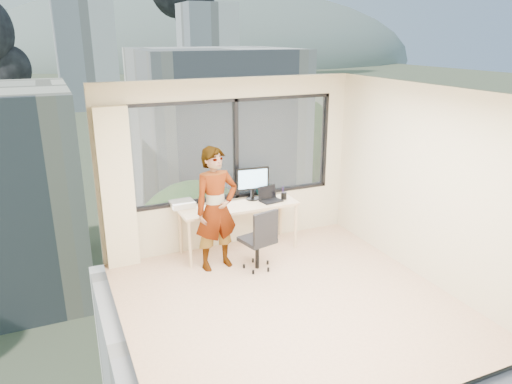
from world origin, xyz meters
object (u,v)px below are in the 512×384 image
chair (257,238)px  game_console (182,204)px  laptop (271,195)px  handbag (264,190)px  desk (239,228)px  monitor (253,183)px  person (216,209)px

chair → game_console: bearing=117.9°
laptop → handbag: bearing=78.4°
chair → handbag: 1.08m
chair → laptop: bearing=37.0°
desk → chair: 0.68m
chair → laptop: 0.88m
handbag → game_console: bearing=179.5°
chair → game_console: chair is taller
monitor → game_console: monitor is taller
chair → handbag: bearing=46.4°
chair → game_console: (-0.81, 0.93, 0.32)m
monitor → chair: bearing=-103.0°
monitor → laptop: bearing=-37.5°
monitor → handbag: size_ratio=1.88×
chair → handbag: (0.51, 0.87, 0.39)m
chair → monitor: size_ratio=1.80×
person → laptop: bearing=9.8°
person → laptop: 1.05m
monitor → game_console: size_ratio=1.51×
monitor → laptop: monitor is taller
chair → handbag: size_ratio=3.39×
desk → game_console: bearing=162.0°
laptop → person: bearing=-172.1°
game_console → desk: bearing=-20.1°
laptop → monitor: bearing=126.6°
game_console → laptop: 1.36m
desk → person: size_ratio=1.02×
desk → laptop: size_ratio=5.35×
person → game_console: person is taller
person → handbag: bearing=22.3°
desk → laptop: bearing=-7.2°
desk → handbag: size_ratio=6.53×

